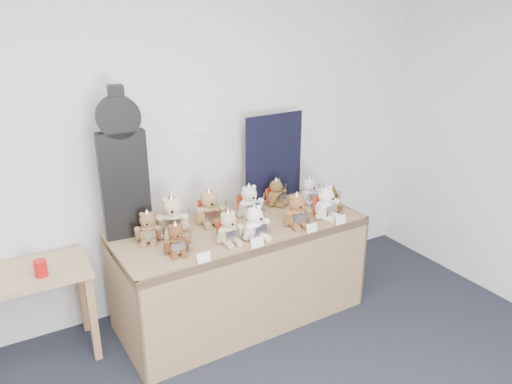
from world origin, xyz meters
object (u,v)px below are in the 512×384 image
teddy_back_left (172,217)px  teddy_back_far_left (148,228)px  teddy_front_far_left (176,240)px  teddy_back_centre_left (210,209)px  teddy_front_centre (255,224)px  teddy_back_right (276,194)px  teddy_front_far_right (326,204)px  teddy_back_end (309,192)px  display_table (245,250)px  teddy_front_left (229,229)px  teddy_front_right (297,212)px  guitar_case (123,166)px  teddy_front_end (331,200)px  side_table (25,289)px  teddy_back_centre_right (249,203)px  red_cup (41,268)px

teddy_back_left → teddy_back_far_left: (-0.20, -0.05, -0.03)m
teddy_front_far_left → teddy_back_centre_left: (0.39, 0.32, 0.02)m
teddy_front_centre → teddy_back_right: bearing=32.1°
teddy_front_far_left → teddy_front_far_right: teddy_front_far_right is taller
teddy_front_far_left → teddy_back_end: teddy_front_far_left is taller
teddy_front_centre → teddy_back_far_left: 0.74m
teddy_front_centre → display_table: bearing=73.2°
teddy_front_far_left → teddy_front_left: size_ratio=0.93×
teddy_front_right → teddy_back_right: size_ratio=1.13×
teddy_back_right → teddy_back_end: teddy_back_right is taller
display_table → teddy_back_right: bearing=31.3°
guitar_case → teddy_back_end: (1.47, -0.14, -0.43)m
teddy_front_end → teddy_back_right: size_ratio=0.89×
teddy_front_far_right → side_table: bearing=155.3°
side_table → teddy_back_centre_right: bearing=-2.8°
teddy_front_right → teddy_front_far_right: bearing=11.2°
teddy_front_end → teddy_back_far_left: size_ratio=0.88×
guitar_case → teddy_front_right: guitar_case is taller
display_table → side_table: (-1.49, 0.31, -0.05)m
side_table → red_cup: size_ratio=7.67×
teddy_front_left → teddy_back_centre_left: teddy_back_centre_left is taller
side_table → teddy_back_left: teddy_back_left is taller
display_table → teddy_back_end: teddy_back_end is taller
teddy_front_far_left → teddy_front_right: size_ratio=0.87×
display_table → teddy_front_far_right: 0.71m
teddy_back_centre_right → teddy_back_far_left: 0.82m
side_table → teddy_back_far_left: size_ratio=3.27×
teddy_front_far_left → teddy_back_far_left: bearing=120.5°
teddy_front_centre → teddy_back_left: size_ratio=0.88×
teddy_back_far_left → teddy_back_end: bearing=22.1°
display_table → teddy_back_centre_right: size_ratio=6.54×
side_table → teddy_back_far_left: 0.89m
display_table → teddy_back_right: teddy_back_right is taller
teddy_front_far_right → teddy_front_end: 0.17m
teddy_back_left → teddy_back_right: (0.93, 0.08, -0.03)m
guitar_case → teddy_front_right: (1.13, -0.46, -0.41)m
red_cup → teddy_back_left: 0.92m
display_table → teddy_front_far_left: (-0.57, -0.10, 0.26)m
teddy_front_far_right → teddy_back_centre_right: teddy_front_far_right is taller
red_cup → teddy_front_far_right: size_ratio=0.38×
teddy_back_left → teddy_back_end: teddy_back_left is taller
side_table → red_cup: bearing=-42.8°
teddy_front_end → teddy_back_far_left: (-1.45, 0.18, 0.01)m
teddy_front_centre → teddy_front_end: (0.79, 0.15, -0.02)m
teddy_front_end → teddy_back_left: 1.28m
teddy_front_end → teddy_back_centre_right: 0.67m
teddy_front_left → teddy_back_far_left: 0.56m
teddy_front_far_right → teddy_back_end: size_ratio=1.20×
red_cup → teddy_back_centre_right: bearing=-0.6°
teddy_front_right → teddy_front_end: bearing=24.3°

